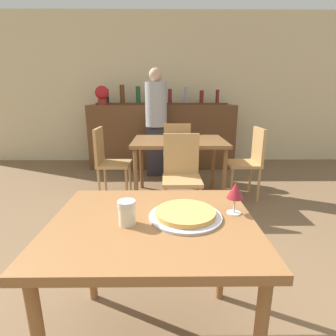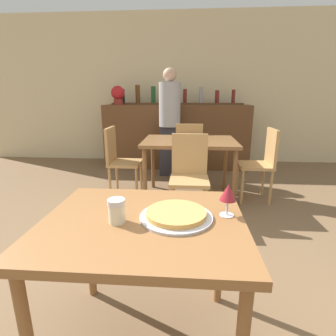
% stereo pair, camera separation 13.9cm
% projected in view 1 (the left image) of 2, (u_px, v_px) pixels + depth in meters
% --- Properties ---
extents(wall_back, '(8.00, 0.05, 2.80)m').
position_uv_depth(wall_back, '(162.00, 90.00, 5.11)').
color(wall_back, beige).
rests_on(wall_back, ground_plane).
extents(dining_table_near, '(0.95, 0.80, 0.74)m').
position_uv_depth(dining_table_near, '(153.00, 237.00, 1.25)').
color(dining_table_near, brown).
rests_on(dining_table_near, ground_plane).
extents(dining_table_far, '(1.14, 0.85, 0.76)m').
position_uv_depth(dining_table_far, '(179.00, 146.00, 3.29)').
color(dining_table_far, brown).
rests_on(dining_table_far, ground_plane).
extents(bar_counter, '(2.60, 0.56, 1.14)m').
position_uv_depth(bar_counter, '(162.00, 136.00, 4.85)').
color(bar_counter, brown).
rests_on(bar_counter, ground_plane).
extents(bar_back_shelf, '(2.39, 0.24, 0.35)m').
position_uv_depth(bar_back_shelf, '(158.00, 100.00, 4.81)').
color(bar_back_shelf, brown).
rests_on(bar_back_shelf, bar_counter).
extents(chair_far_side_front, '(0.40, 0.40, 0.91)m').
position_uv_depth(chair_far_side_front, '(182.00, 171.00, 2.76)').
color(chair_far_side_front, tan).
rests_on(chair_far_side_front, ground_plane).
extents(chair_far_side_back, '(0.40, 0.40, 0.91)m').
position_uv_depth(chair_far_side_back, '(177.00, 149.00, 3.90)').
color(chair_far_side_back, tan).
rests_on(chair_far_side_back, ground_plane).
extents(chair_far_side_left, '(0.40, 0.40, 0.91)m').
position_uv_depth(chair_far_side_left, '(108.00, 158.00, 3.32)').
color(chair_far_side_left, tan).
rests_on(chair_far_side_left, ground_plane).
extents(chair_far_side_right, '(0.40, 0.40, 0.91)m').
position_uv_depth(chair_far_side_right, '(249.00, 158.00, 3.34)').
color(chair_far_side_right, tan).
rests_on(chair_far_side_right, ground_plane).
extents(pizza_tray, '(0.35, 0.35, 0.04)m').
position_uv_depth(pizza_tray, '(185.00, 214.00, 1.25)').
color(pizza_tray, '#B7B7BC').
rests_on(pizza_tray, dining_table_near).
extents(cheese_shaker, '(0.08, 0.08, 0.11)m').
position_uv_depth(cheese_shaker, '(127.00, 212.00, 1.17)').
color(cheese_shaker, beige).
rests_on(cheese_shaker, dining_table_near).
extents(person_standing, '(0.34, 0.34, 1.71)m').
position_uv_depth(person_standing, '(156.00, 119.00, 4.19)').
color(person_standing, '#2D2D38').
rests_on(person_standing, ground_plane).
extents(wine_glass, '(0.08, 0.08, 0.16)m').
position_uv_depth(wine_glass, '(235.00, 192.00, 1.27)').
color(wine_glass, silver).
rests_on(wine_glass, dining_table_near).
extents(potted_plant, '(0.24, 0.24, 0.33)m').
position_uv_depth(potted_plant, '(102.00, 94.00, 4.59)').
color(potted_plant, maroon).
rests_on(potted_plant, bar_counter).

